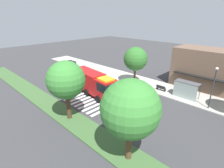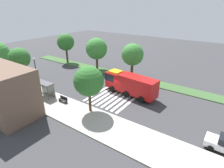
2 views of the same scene
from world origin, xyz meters
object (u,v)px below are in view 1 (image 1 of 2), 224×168
at_px(median_tree_far_west, 66,80).
at_px(fire_truck, 94,83).
at_px(bench_near_shelter, 161,88).
at_px(sidewalk_tree_far_west, 135,59).
at_px(median_tree_west, 130,109).
at_px(parked_car_west, 71,65).
at_px(bus_stop_shelter, 186,87).
at_px(street_lamp, 213,85).

bearing_deg(median_tree_far_west, fire_truck, 115.39).
height_order(bench_near_shelter, sidewalk_tree_far_west, sidewalk_tree_far_west).
bearing_deg(bench_near_shelter, median_tree_west, -70.03).
relative_size(parked_car_west, bus_stop_shelter, 1.33).
bearing_deg(sidewalk_tree_far_west, street_lamp, -1.79).
relative_size(fire_truck, street_lamp, 1.70).
height_order(fire_truck, median_tree_far_west, median_tree_far_west).
distance_m(bus_stop_shelter, sidewalk_tree_far_west, 9.56).
xyz_separation_m(street_lamp, sidewalk_tree_far_west, (-12.78, 0.40, 1.16)).
distance_m(fire_truck, bench_near_shelter, 11.05).
bearing_deg(median_tree_west, bench_near_shelter, 109.97).
distance_m(bus_stop_shelter, bench_near_shelter, 4.20).
bearing_deg(fire_truck, parked_car_west, 165.39).
height_order(fire_truck, median_tree_west, median_tree_west).
bearing_deg(median_tree_far_west, street_lamp, 51.57).
bearing_deg(parked_car_west, bench_near_shelter, 8.26).
height_order(street_lamp, median_tree_west, median_tree_west).
distance_m(parked_car_west, street_lamp, 30.12).
relative_size(sidewalk_tree_far_west, median_tree_far_west, 0.94).
xyz_separation_m(parked_car_west, street_lamp, (29.95, 1.80, 2.68)).
bearing_deg(street_lamp, median_tree_far_west, -128.43).
relative_size(fire_truck, bus_stop_shelter, 2.78).
relative_size(bus_stop_shelter, bench_near_shelter, 2.19).
bearing_deg(street_lamp, bench_near_shelter, 173.02).
xyz_separation_m(sidewalk_tree_far_west, median_tree_west, (10.66, -14.72, 0.27)).
distance_m(parked_car_west, bus_stop_shelter, 26.45).
bearing_deg(bench_near_shelter, fire_truck, -129.12).
height_order(median_tree_far_west, median_tree_west, median_tree_west).
distance_m(street_lamp, sidewalk_tree_far_west, 12.83).
bearing_deg(parked_car_west, sidewalk_tree_far_west, 8.55).
xyz_separation_m(fire_truck, parked_car_west, (-15.38, 5.77, -1.14)).
bearing_deg(bus_stop_shelter, parked_car_west, -174.03).
xyz_separation_m(fire_truck, median_tree_west, (12.46, -6.76, 2.96)).
height_order(bus_stop_shelter, median_tree_west, median_tree_west).
xyz_separation_m(fire_truck, bench_near_shelter, (6.91, 8.50, -1.42)).
relative_size(street_lamp, sidewalk_tree_far_west, 0.86).
relative_size(bus_stop_shelter, street_lamp, 0.61).
bearing_deg(parked_car_west, median_tree_far_west, -32.72).
xyz_separation_m(bench_near_shelter, median_tree_far_west, (-3.71, -15.26, 4.41)).
bearing_deg(bench_near_shelter, parked_car_west, -173.00).
xyz_separation_m(street_lamp, median_tree_far_west, (-11.36, -14.32, 1.45)).
distance_m(parked_car_west, bench_near_shelter, 22.46).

